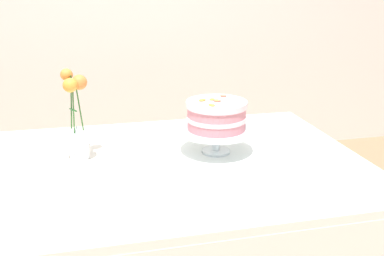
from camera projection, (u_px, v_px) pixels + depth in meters
dining_table at (176, 185)px, 1.61m from camera, size 1.40×1.00×0.74m
linen_napkin at (216, 153)px, 1.67m from camera, size 0.36×0.36×0.00m
cake_stand at (216, 133)px, 1.65m from camera, size 0.29×0.29×0.10m
layer_cake at (216, 115)px, 1.63m from camera, size 0.23×0.23×0.12m
flower_vase at (77, 124)px, 1.58m from camera, size 0.11×0.11×0.34m
loose_petal_0 at (73, 143)px, 1.77m from camera, size 0.04×0.04×0.01m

